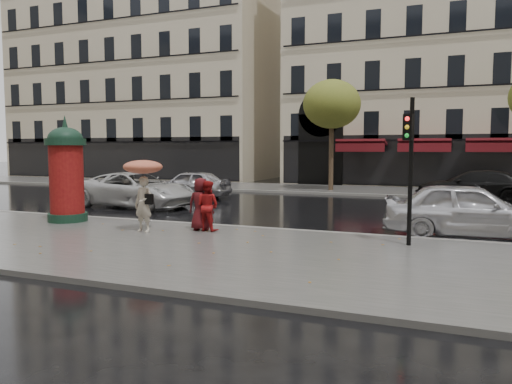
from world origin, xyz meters
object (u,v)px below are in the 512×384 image
at_px(car_white, 136,190).
at_px(morris_column, 66,171).
at_px(car_silver, 469,210).
at_px(woman_umbrella, 143,183).
at_px(car_black, 473,186).
at_px(man_burgundy, 201,204).
at_px(car_far_silver, 190,184).
at_px(woman_red, 207,206).
at_px(traffic_light, 410,156).

bearing_deg(car_white, morris_column, -164.11).
bearing_deg(car_white, car_silver, -95.48).
bearing_deg(woman_umbrella, car_black, 56.48).
bearing_deg(man_burgundy, car_far_silver, -68.44).
bearing_deg(car_black, morris_column, -41.69).
distance_m(woman_umbrella, morris_column, 3.79).
xyz_separation_m(woman_red, morris_column, (-5.33, 0.00, 0.96)).
height_order(traffic_light, car_white, traffic_light).
relative_size(woman_umbrella, car_far_silver, 0.51).
distance_m(woman_umbrella, car_silver, 9.45).
xyz_separation_m(car_black, car_far_silver, (-13.60, -3.43, -0.04)).
distance_m(woman_red, car_far_silver, 11.33).
height_order(man_burgundy, car_far_silver, man_burgundy).
bearing_deg(morris_column, traffic_light, -0.48).
relative_size(woman_umbrella, morris_column, 0.61).
height_order(woman_red, car_far_silver, woman_red).
bearing_deg(man_burgundy, morris_column, -9.79).
distance_m(woman_umbrella, car_white, 7.53).
bearing_deg(traffic_light, car_black, 82.27).
bearing_deg(woman_red, woman_umbrella, 34.24).
distance_m(car_white, car_black, 15.86).
bearing_deg(traffic_light, car_far_silver, 140.78).
bearing_deg(traffic_light, car_white, 156.66).
bearing_deg(car_far_silver, car_black, 102.90).
distance_m(woman_umbrella, man_burgundy, 1.79).
xyz_separation_m(woman_umbrella, man_burgundy, (1.42, 0.88, -0.65)).
bearing_deg(woman_umbrella, car_silver, 20.12).
bearing_deg(woman_red, car_white, -32.46).
bearing_deg(car_white, traffic_light, -107.46).
relative_size(woman_red, car_black, 0.28).
xyz_separation_m(woman_umbrella, car_white, (-4.57, 5.94, -0.79)).
bearing_deg(traffic_light, woman_umbrella, -174.05).
xyz_separation_m(man_burgundy, traffic_light, (5.98, -0.11, 1.46)).
height_order(car_silver, car_white, car_silver).
bearing_deg(car_far_silver, traffic_light, 49.53).
distance_m(traffic_light, car_white, 13.13).
distance_m(woman_red, traffic_light, 5.94).
xyz_separation_m(traffic_light, car_silver, (1.44, 2.47, -1.56)).
bearing_deg(car_far_silver, woman_umbrella, 21.77).
xyz_separation_m(morris_column, traffic_light, (11.07, -0.09, 0.54)).
xyz_separation_m(woman_umbrella, traffic_light, (7.40, 0.77, 0.81)).
xyz_separation_m(man_burgundy, car_far_silver, (-5.85, 9.55, -0.18)).
distance_m(traffic_light, car_silver, 3.26).
distance_m(car_black, car_far_silver, 14.03).
relative_size(woman_red, car_white, 0.27).
distance_m(woman_umbrella, woman_red, 1.99).
xyz_separation_m(woman_red, traffic_light, (5.74, -0.09, 1.50)).
height_order(woman_umbrella, car_far_silver, woman_umbrella).
relative_size(morris_column, car_silver, 0.75).
xyz_separation_m(woman_red, car_silver, (7.19, 2.38, -0.06)).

